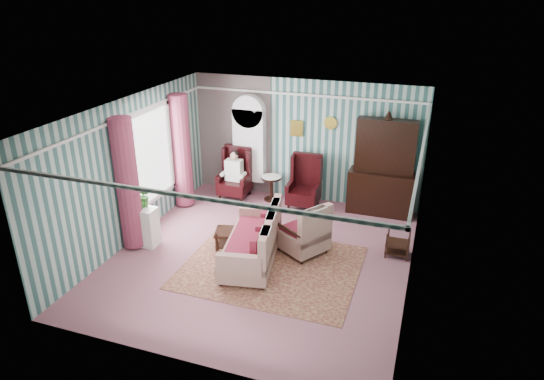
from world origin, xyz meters
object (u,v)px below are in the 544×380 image
(seated_woman, at_px, (234,175))
(nest_table, at_px, (398,243))
(sofa, at_px, (251,238))
(floral_armchair, at_px, (303,228))
(dresser_hutch, at_px, (384,165))
(round_side_table, at_px, (271,188))
(wingback_right, at_px, (304,182))
(coffee_table, at_px, (238,240))
(wingback_left, at_px, (234,174))
(bookcase, at_px, (249,150))
(plant_stand, at_px, (144,226))

(seated_woman, relative_size, nest_table, 2.19)
(sofa, xyz_separation_m, floral_armchair, (0.83, 0.66, 0.03))
(dresser_hutch, bearing_deg, sofa, -124.71)
(round_side_table, bearing_deg, floral_armchair, -57.01)
(seated_woman, bearing_deg, wingback_right, 0.00)
(round_side_table, bearing_deg, wingback_right, -10.01)
(coffee_table, bearing_deg, round_side_table, 93.71)
(nest_table, bearing_deg, wingback_left, 159.15)
(nest_table, bearing_deg, bookcase, 153.08)
(plant_stand, distance_m, floral_armchair, 3.19)
(dresser_hutch, relative_size, sofa, 1.17)
(wingback_right, distance_m, coffee_table, 2.47)
(wingback_right, distance_m, round_side_table, 0.92)
(round_side_table, xyz_separation_m, sofa, (0.57, -2.81, 0.19))
(plant_stand, bearing_deg, round_side_table, 59.62)
(wingback_left, distance_m, wingback_right, 1.75)
(seated_woman, bearing_deg, floral_armchair, -41.10)
(wingback_left, relative_size, plant_stand, 1.56)
(sofa, relative_size, floral_armchair, 1.94)
(seated_woman, relative_size, floral_armchair, 1.13)
(wingback_left, relative_size, seated_woman, 1.06)
(wingback_right, xyz_separation_m, sofa, (-0.28, -2.66, -0.13))
(bookcase, bearing_deg, floral_armchair, -49.45)
(dresser_hutch, distance_m, plant_stand, 5.31)
(nest_table, bearing_deg, sofa, -156.86)
(bookcase, xyz_separation_m, plant_stand, (-1.05, -3.14, -0.72))
(plant_stand, bearing_deg, sofa, 2.23)
(wingback_right, relative_size, plant_stand, 1.56)
(seated_woman, xyz_separation_m, nest_table, (4.07, -1.55, -0.32))
(wingback_right, bearing_deg, coffee_table, -106.46)
(nest_table, bearing_deg, coffee_table, -165.42)
(wingback_right, bearing_deg, wingback_left, 180.00)
(dresser_hutch, bearing_deg, nest_table, -72.61)
(dresser_hutch, distance_m, coffee_table, 3.70)
(coffee_table, bearing_deg, wingback_left, 114.45)
(seated_woman, bearing_deg, wingback_left, 0.00)
(wingback_left, bearing_deg, seated_woman, 0.00)
(seated_woman, distance_m, sofa, 3.04)
(seated_woman, height_order, nest_table, seated_woman)
(round_side_table, bearing_deg, dresser_hutch, 2.64)
(round_side_table, bearing_deg, bookcase, 159.73)
(plant_stand, xyz_separation_m, sofa, (2.27, 0.09, 0.09))
(bookcase, xyz_separation_m, wingback_left, (-0.25, -0.39, -0.50))
(round_side_table, height_order, plant_stand, plant_stand)
(bookcase, distance_m, wingback_left, 0.68)
(wingback_right, bearing_deg, floral_armchair, -74.67)
(wingback_left, relative_size, nest_table, 2.31)
(floral_armchair, bearing_deg, coffee_table, 137.28)
(bookcase, bearing_deg, coffee_table, -73.42)
(wingback_left, xyz_separation_m, nest_table, (4.07, -1.55, -0.35))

